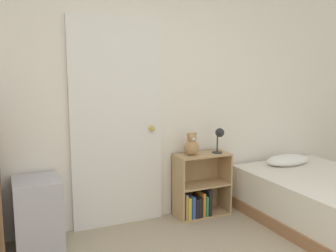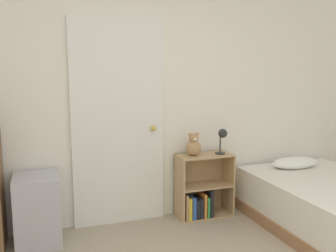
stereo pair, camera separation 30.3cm
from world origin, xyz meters
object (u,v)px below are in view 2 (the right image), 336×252
Objects in this scene: storage_bin at (37,210)px; bookshelf at (201,192)px; teddy_bear at (193,146)px; desk_lamp at (222,136)px.

storage_bin is 0.93× the size of bookshelf.
storage_bin is 1.59m from teddy_bear.
bookshelf is 0.63m from desk_lamp.
bookshelf is 0.51m from teddy_bear.
bookshelf is 2.79× the size of teddy_bear.
desk_lamp is (0.30, -0.04, 0.08)m from teddy_bear.
teddy_bear is at bearing 172.63° from desk_lamp.
desk_lamp reaches higher than bookshelf.
teddy_bear is at bearing -179.33° from bookshelf.
desk_lamp is at bearing -7.37° from teddy_bear.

